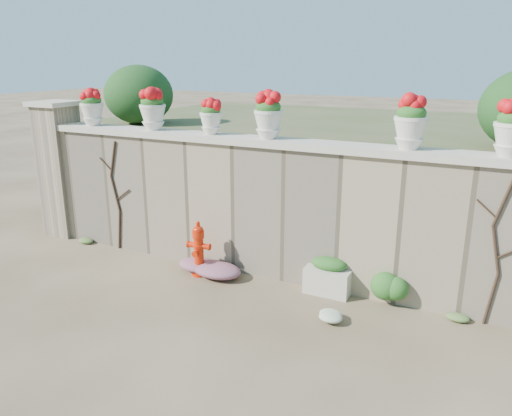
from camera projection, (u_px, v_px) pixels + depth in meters
The scene contains 19 objects.
ground at pixel (201, 323), 6.29m from camera, with size 80.00×80.00×0.00m, color brown.
stone_wall at pixel (263, 211), 7.55m from camera, with size 8.00×0.40×2.00m, color gray.
wall_cap at pixel (263, 142), 7.25m from camera, with size 8.10×0.52×0.10m, color beige.
gate_pillar at pixel (61, 168), 9.24m from camera, with size 0.72×0.72×2.48m.
raised_fill at pixel (329, 170), 10.30m from camera, with size 9.00×6.00×2.00m, color #384C23.
back_shrub_left at pixel (139, 95), 9.49m from camera, with size 1.30×1.30×1.10m, color #143814.
vine_left at pixel (116, 194), 8.50m from camera, with size 0.60×0.04×1.91m.
vine_right at pixel (497, 251), 6.00m from camera, with size 0.60×0.04×1.91m.
fire_hydrant at pixel (199, 248), 7.59m from camera, with size 0.37×0.26×0.86m.
planter_box at pixel (329, 276), 7.06m from camera, with size 0.65×0.38×0.54m.
green_shrub at pixel (388, 285), 6.64m from camera, with size 0.66×0.59×0.62m, color #1E5119.
magenta_clump at pixel (208, 266), 7.70m from camera, with size 0.99×0.66×0.26m, color #AF2381.
white_flowers at pixel (329, 314), 6.33m from camera, with size 0.51×0.41×0.18m, color white.
urn_pot_0 at pixel (92, 108), 8.53m from camera, with size 0.39×0.39×0.61m.
urn_pot_1 at pixel (153, 110), 7.98m from camera, with size 0.42×0.42×0.65m.
urn_pot_2 at pixel (211, 117), 7.53m from camera, with size 0.34×0.34×0.53m.
urn_pot_3 at pixel (268, 116), 7.11m from camera, with size 0.42×0.42×0.65m.
urn_pot_4 at pixel (411, 123), 6.27m from camera, with size 0.42×0.42×0.66m.
urn_pot_5 at pixel (512, 129), 5.79m from camera, with size 0.41×0.41×0.64m.
Camera 1 is at (3.11, -4.72, 3.20)m, focal length 35.00 mm.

